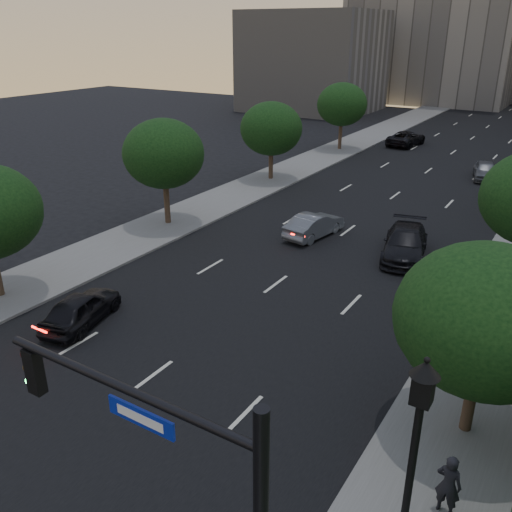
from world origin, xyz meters
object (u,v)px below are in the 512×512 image
Objects in this scene: sedan_far_right at (485,170)px; pedestrian_a at (448,485)px; sedan_far_left at (406,138)px; sedan_near_right at (405,243)px; sedan_mid_left at (314,225)px; street_lamp at (411,471)px; sedan_near_left at (81,308)px.

pedestrian_a is (5.84, -36.16, 0.31)m from sedan_far_right.
sedan_near_right is at bearing 113.41° from sedan_far_left.
pedestrian_a is at bearing 134.60° from sedan_mid_left.
sedan_far_left is 3.10× the size of pedestrian_a.
pedestrian_a reaches higher than sedan_far_left.
pedestrian_a is at bearing 70.63° from street_lamp.
street_lamp is 21.61m from sedan_mid_left.
sedan_near_right is (5.64, -0.22, 0.07)m from sedan_mid_left.
sedan_far_right reaches higher than sedan_mid_left.
street_lamp is 38.30m from sedan_far_right.
sedan_near_left is 35.63m from sedan_far_right.
sedan_far_right is (9.89, -10.25, -0.03)m from sedan_far_left.
street_lamp is at bearing -95.38° from sedan_far_right.
sedan_near_left is at bearing -0.29° from pedestrian_a.
sedan_far_right is at bearing -74.15° from pedestrian_a.
street_lamp reaches higher than sedan_far_left.
street_lamp is 1.01× the size of sedan_far_left.
sedan_mid_left is 1.02× the size of sedan_far_right.
street_lamp is 1.27× the size of sedan_mid_left.
pedestrian_a is (6.29, -16.35, 0.25)m from sedan_near_right.
pedestrian_a reaches higher than sedan_near_left.
pedestrian_a is (11.93, -16.57, 0.32)m from sedan_mid_left.
street_lamp is 1.01× the size of sedan_near_right.
pedestrian_a is (15.68, -1.91, 0.33)m from sedan_near_left.
sedan_mid_left reaches higher than sedan_near_left.
street_lamp reaches higher than sedan_near_right.
sedan_near_right is at bearing -62.28° from pedestrian_a.
sedan_near_left is at bearing 84.50° from sedan_mid_left.
sedan_near_right reaches higher than sedan_mid_left.
street_lamp is at bearing 130.59° from sedan_mid_left.
sedan_near_left is 0.76× the size of sedan_near_right.
sedan_mid_left is at bearing -47.57° from pedestrian_a.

